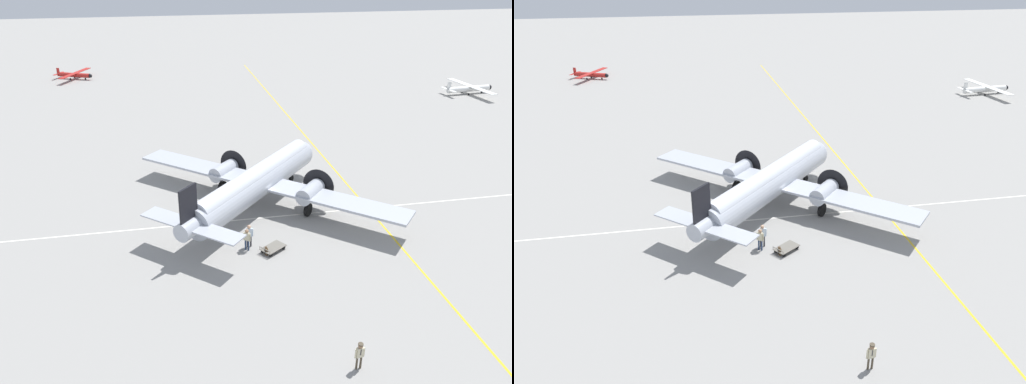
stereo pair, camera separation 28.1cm
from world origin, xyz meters
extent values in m
plane|color=gray|center=(0.00, 0.00, 0.00)|extent=(300.00, 300.00, 0.00)
cube|color=gold|center=(0.00, 9.33, 0.00)|extent=(120.00, 0.16, 0.01)
cube|color=silver|center=(1.67, 0.00, 0.00)|extent=(0.16, 120.00, 0.01)
cylinder|color=#ADB2BC|center=(0.00, 0.00, 2.31)|extent=(13.78, 12.83, 2.43)
cylinder|color=silver|center=(0.00, 0.00, 2.98)|extent=(12.70, 11.75, 1.70)
sphere|color=#ADB2BC|center=(-6.07, 5.52, 2.31)|extent=(2.31, 2.31, 2.31)
cylinder|color=#ADB2BC|center=(6.07, -5.52, 2.44)|extent=(3.27, 3.14, 1.34)
cube|color=black|center=(6.52, -5.92, 4.13)|extent=(1.43, 1.31, 2.79)
cube|color=#ADB2BC|center=(6.37, -5.78, 2.56)|extent=(6.58, 7.02, 0.10)
cube|color=#ADB2BC|center=(-0.89, 0.81, 2.01)|extent=(18.79, 20.32, 0.20)
cylinder|color=#ADB2BC|center=(-3.96, -2.16, 2.03)|extent=(2.97, 2.87, 1.34)
cylinder|color=black|center=(-5.10, -1.13, 2.03)|extent=(1.91, 2.10, 2.80)
sphere|color=black|center=(-5.21, -1.03, 2.03)|extent=(0.47, 0.47, 0.47)
cylinder|color=#ADB2BC|center=(1.77, 4.15, 2.03)|extent=(2.97, 2.87, 1.34)
cylinder|color=black|center=(0.63, 5.19, 2.03)|extent=(1.91, 2.10, 2.80)
sphere|color=black|center=(0.53, 5.28, 2.03)|extent=(0.47, 0.47, 0.47)
cylinder|color=#4C4C51|center=(-3.76, -2.35, 1.02)|extent=(0.18, 0.18, 0.95)
cylinder|color=black|center=(-3.76, -2.35, 0.55)|extent=(1.02, 0.96, 1.10)
cylinder|color=#4C4C51|center=(1.98, 3.96, 1.02)|extent=(0.18, 0.18, 0.95)
cylinder|color=black|center=(1.98, 3.96, 0.55)|extent=(1.02, 0.96, 1.10)
cylinder|color=#4C4C51|center=(-4.74, 4.30, 0.79)|extent=(0.14, 0.14, 0.87)
cylinder|color=black|center=(-4.74, 4.30, 0.35)|extent=(0.64, 0.60, 0.70)
cylinder|color=#473D2D|center=(18.67, 1.90, 0.39)|extent=(0.11, 0.11, 0.79)
cylinder|color=#473D2D|center=(18.70, 1.68, 0.39)|extent=(0.11, 0.11, 0.79)
cube|color=beige|center=(18.68, 1.79, 1.08)|extent=(0.22, 0.39, 0.59)
sphere|color=#8C6647|center=(18.68, 1.79, 1.51)|extent=(0.26, 0.26, 0.26)
cylinder|color=beige|center=(18.66, 2.02, 1.05)|extent=(0.09, 0.09, 0.56)
cylinder|color=beige|center=(18.71, 1.56, 1.05)|extent=(0.09, 0.09, 0.56)
cube|color=black|center=(18.78, 1.80, 1.15)|extent=(0.01, 0.05, 0.38)
cylinder|color=#473D2D|center=(18.68, 1.79, 1.62)|extent=(0.30, 0.30, 0.07)
cylinder|color=navy|center=(6.17, -1.98, 0.41)|extent=(0.12, 0.12, 0.83)
cylinder|color=navy|center=(6.32, -1.79, 0.41)|extent=(0.12, 0.12, 0.83)
cube|color=beige|center=(6.25, -1.88, 1.14)|extent=(0.39, 0.43, 0.62)
sphere|color=tan|center=(6.25, -1.88, 1.59)|extent=(0.28, 0.28, 0.28)
cylinder|color=beige|center=(6.10, -2.08, 1.11)|extent=(0.10, 0.10, 0.59)
cylinder|color=beige|center=(6.40, -1.69, 1.11)|extent=(0.10, 0.10, 0.59)
cube|color=maroon|center=(6.17, -1.82, 1.21)|extent=(0.04, 0.05, 0.40)
cylinder|color=#2D2D33|center=(5.82, -1.77, 0.43)|extent=(0.13, 0.13, 0.87)
cylinder|color=#2D2D33|center=(5.81, -1.52, 0.43)|extent=(0.13, 0.13, 0.87)
cube|color=silver|center=(5.81, -1.64, 1.19)|extent=(0.21, 0.42, 0.65)
sphere|color=tan|center=(5.81, -1.64, 1.66)|extent=(0.29, 0.29, 0.29)
cylinder|color=silver|center=(5.82, -1.90, 1.16)|extent=(0.10, 0.10, 0.62)
cylinder|color=silver|center=(5.80, -1.38, 1.16)|extent=(0.10, 0.10, 0.62)
cube|color=navy|center=(5.71, -1.65, 1.27)|extent=(0.01, 0.05, 0.42)
cube|color=#47331E|center=(7.08, -0.62, 0.26)|extent=(0.44, 0.16, 0.51)
cube|color=#312315|center=(7.08, -0.62, 0.54)|extent=(0.16, 0.11, 0.02)
cube|color=#6B665B|center=(6.74, -0.03, 0.30)|extent=(1.91, 2.11, 0.04)
cube|color=#6B665B|center=(7.25, -0.77, 0.54)|extent=(0.88, 0.63, 0.04)
cylinder|color=#6B665B|center=(6.85, -1.05, 0.43)|extent=(0.04, 0.04, 0.22)
cylinder|color=#6B665B|center=(7.65, -0.49, 0.43)|extent=(0.04, 0.04, 0.22)
cylinder|color=black|center=(5.99, 0.30, 0.14)|extent=(0.21, 0.26, 0.28)
cylinder|color=black|center=(6.68, 0.78, 0.14)|extent=(0.21, 0.26, 0.28)
cylinder|color=black|center=(6.80, -0.85, 0.14)|extent=(0.21, 0.26, 0.28)
cylinder|color=black|center=(7.48, -0.37, 0.14)|extent=(0.21, 0.26, 0.28)
cylinder|color=#B2231E|center=(-53.70, -21.56, 0.72)|extent=(3.09, 5.76, 0.73)
sphere|color=black|center=(-52.44, -18.71, 0.72)|extent=(0.66, 0.66, 0.66)
cube|color=#B2231E|center=(-53.56, -21.26, 1.04)|extent=(8.57, 4.48, 0.08)
cube|color=#B2231E|center=(-54.88, -24.23, 1.30)|extent=(0.27, 0.51, 0.95)
cube|color=#B2231E|center=(-54.88, -24.23, 0.82)|extent=(2.86, 1.61, 0.04)
cylinder|color=black|center=(-52.84, -19.62, 0.14)|extent=(0.19, 0.29, 0.28)
cylinder|color=#4C4C51|center=(-52.84, -19.62, 0.25)|extent=(0.06, 0.06, 0.21)
cylinder|color=black|center=(-54.44, -21.60, 0.14)|extent=(0.19, 0.29, 0.28)
cylinder|color=#4C4C51|center=(-54.44, -21.60, 0.25)|extent=(0.06, 0.06, 0.21)
cylinder|color=black|center=(-53.23, -22.13, 0.14)|extent=(0.19, 0.29, 0.28)
cylinder|color=#4C4C51|center=(-53.23, -22.13, 0.25)|extent=(0.06, 0.06, 0.21)
cylinder|color=white|center=(-31.56, 39.39, 0.79)|extent=(1.44, 7.20, 0.87)
sphere|color=black|center=(-31.86, 43.11, 0.79)|extent=(0.79, 0.79, 0.79)
cube|color=white|center=(-31.60, 39.79, 1.18)|extent=(10.79, 1.96, 0.08)
cube|color=white|center=(-31.29, 35.90, 1.49)|extent=(0.11, 0.64, 1.14)
cube|color=white|center=(-31.29, 35.90, 0.92)|extent=(3.53, 0.83, 0.04)
cylinder|color=black|center=(-31.77, 41.93, 0.14)|extent=(0.10, 0.29, 0.28)
cylinder|color=#4C4C51|center=(-31.77, 41.93, 0.24)|extent=(0.06, 0.06, 0.21)
cylinder|color=black|center=(-32.33, 38.93, 0.14)|extent=(0.10, 0.29, 0.28)
cylinder|color=#4C4C51|center=(-32.33, 38.93, 0.24)|extent=(0.06, 0.06, 0.21)
cylinder|color=black|center=(-30.74, 39.06, 0.14)|extent=(0.10, 0.29, 0.28)
cylinder|color=#4C4C51|center=(-30.74, 39.06, 0.24)|extent=(0.06, 0.06, 0.21)
camera|label=1|loc=(36.77, -7.14, 19.46)|focal=35.00mm
camera|label=2|loc=(36.82, -6.86, 19.46)|focal=35.00mm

